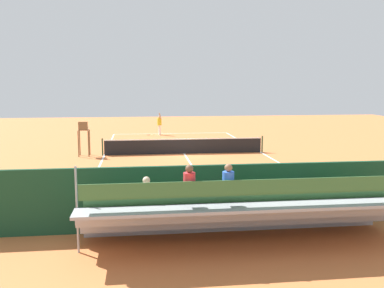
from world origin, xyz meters
TOP-DOWN VIEW (x-y plane):
  - ground_plane at (0.00, 0.00)m, footprint 60.00×60.00m
  - court_line_markings at (0.00, -0.04)m, footprint 10.10×22.20m
  - tennis_net at (0.00, 0.00)m, footprint 10.30×0.10m
  - backdrop_wall at (0.00, 14.00)m, footprint 18.00×0.16m
  - bleacher_stand at (0.06, 15.35)m, footprint 9.06×2.40m
  - umpire_chair at (6.20, 0.10)m, footprint 0.67×0.67m
  - courtside_bench at (-1.93, 13.27)m, footprint 1.80×0.40m
  - equipment_bag at (-0.05, 13.40)m, footprint 0.90×0.36m
  - tennis_player at (1.06, -10.02)m, footprint 0.44×0.56m
  - tennis_racket at (1.77, -10.00)m, footprint 0.58×0.34m
  - tennis_ball_near at (-0.96, -7.52)m, footprint 0.07×0.07m
  - tennis_ball_far at (0.57, -6.37)m, footprint 0.07×0.07m

SIDE VIEW (x-z plane):
  - ground_plane at x=0.00m, z-range 0.00..0.00m
  - court_line_markings at x=0.00m, z-range 0.00..0.01m
  - tennis_racket at x=1.77m, z-range 0.00..0.03m
  - tennis_ball_near at x=-0.96m, z-range 0.00..0.07m
  - tennis_ball_far at x=0.57m, z-range 0.00..0.07m
  - equipment_bag at x=-0.05m, z-range 0.00..0.36m
  - tennis_net at x=0.00m, z-range -0.03..1.04m
  - courtside_bench at x=-1.93m, z-range 0.09..1.02m
  - bleacher_stand at x=0.06m, z-range -0.32..2.16m
  - backdrop_wall at x=0.00m, z-range 0.00..2.00m
  - tennis_player at x=1.06m, z-range 0.05..1.98m
  - umpire_chair at x=6.20m, z-range 0.24..2.38m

